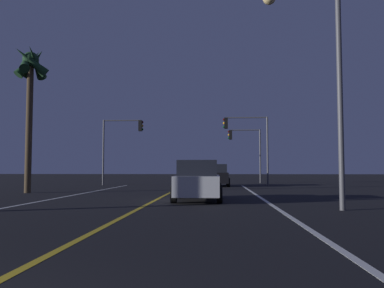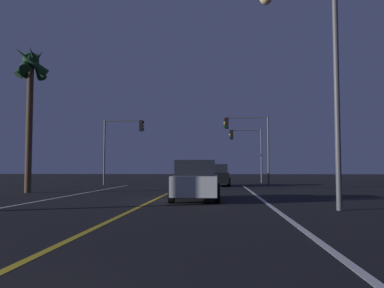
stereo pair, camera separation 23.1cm
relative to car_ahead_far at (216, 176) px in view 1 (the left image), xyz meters
name	(u,v)px [view 1 (the left image)]	position (x,y,z in m)	size (l,w,h in m)	color
lane_edge_right	(276,207)	(2.06, -17.21, -0.82)	(0.16, 36.35, 0.01)	silver
lane_edge_left	(15,206)	(-7.29, -17.21, -0.82)	(0.16, 36.35, 0.01)	silver
lane_center_divider	(143,207)	(-2.61, -17.21, -0.82)	(0.16, 36.35, 0.01)	gold
car_ahead_far	(216,176)	(0.00, 0.00, 0.00)	(2.02, 4.30, 1.70)	black
car_lead_same_lane	(198,181)	(-0.77, -14.38, 0.00)	(2.02, 4.30, 1.70)	black
traffic_light_near_right	(246,134)	(2.43, 1.46, 3.34)	(3.67, 0.36, 5.58)	#4C4C51
traffic_light_near_left	(123,136)	(-7.76, 1.46, 3.22)	(3.42, 0.36, 5.42)	#4C4C51
traffic_light_far_right	(244,143)	(2.66, 6.96, 2.97)	(3.11, 0.36, 5.08)	#4C4C51
street_lamp_right_near	(320,66)	(3.45, -18.10, 3.93)	(2.59, 0.44, 7.36)	#4C4C51
palm_tree_left_mid	(31,75)	(-10.55, -9.46, 5.87)	(2.12, 2.15, 8.35)	#473826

